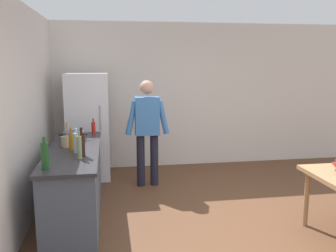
% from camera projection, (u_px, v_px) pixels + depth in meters
% --- Properties ---
extents(ground_plane, '(14.00, 14.00, 0.00)m').
position_uv_depth(ground_plane, '(244.00, 232.00, 4.32)').
color(ground_plane, brown).
extents(wall_back, '(6.40, 0.12, 2.70)m').
position_uv_depth(wall_back, '(190.00, 95.00, 6.99)').
color(wall_back, silver).
rests_on(wall_back, ground_plane).
extents(wall_left, '(0.12, 5.60, 2.70)m').
position_uv_depth(wall_left, '(8.00, 123.00, 3.86)').
color(wall_left, silver).
rests_on(wall_left, ground_plane).
extents(kitchen_counter, '(0.64, 2.20, 0.90)m').
position_uv_depth(kitchen_counter, '(75.00, 183.00, 4.70)').
color(kitchen_counter, '#4C5666').
rests_on(kitchen_counter, ground_plane).
extents(refrigerator, '(0.70, 0.67, 1.80)m').
position_uv_depth(refrigerator, '(88.00, 127.00, 6.19)').
color(refrigerator, white).
rests_on(refrigerator, ground_plane).
extents(person, '(0.70, 0.22, 1.70)m').
position_uv_depth(person, '(147.00, 126.00, 5.79)').
color(person, '#1E1E2D').
rests_on(person, ground_plane).
extents(cooking_pot, '(0.40, 0.28, 0.12)m').
position_uv_depth(cooking_pot, '(74.00, 136.00, 5.11)').
color(cooking_pot, '#285193').
rests_on(cooking_pot, kitchen_counter).
extents(utensil_jar, '(0.11, 0.11, 0.32)m').
position_uv_depth(utensil_jar, '(66.00, 141.00, 4.71)').
color(utensil_jar, tan).
rests_on(utensil_jar, kitchen_counter).
extents(bottle_wine_green, '(0.08, 0.08, 0.34)m').
position_uv_depth(bottle_wine_green, '(45.00, 156.00, 3.72)').
color(bottle_wine_green, '#1E5123').
rests_on(bottle_wine_green, kitchen_counter).
extents(bottle_vinegar_tall, '(0.06, 0.06, 0.32)m').
position_uv_depth(bottle_vinegar_tall, '(79.00, 147.00, 4.13)').
color(bottle_vinegar_tall, gray).
rests_on(bottle_vinegar_tall, kitchen_counter).
extents(bottle_water_clear, '(0.07, 0.07, 0.30)m').
position_uv_depth(bottle_water_clear, '(77.00, 143.00, 4.40)').
color(bottle_water_clear, silver).
rests_on(bottle_water_clear, kitchen_counter).
extents(bottle_sauce_red, '(0.06, 0.06, 0.24)m').
position_uv_depth(bottle_sauce_red, '(94.00, 128.00, 5.54)').
color(bottle_sauce_red, '#B22319').
rests_on(bottle_sauce_red, kitchen_counter).
extents(bottle_wine_dark, '(0.08, 0.08, 0.34)m').
position_uv_depth(bottle_wine_dark, '(82.00, 144.00, 4.24)').
color(bottle_wine_dark, black).
rests_on(bottle_wine_dark, kitchen_counter).
extents(bottle_oil_amber, '(0.06, 0.06, 0.28)m').
position_uv_depth(bottle_oil_amber, '(71.00, 141.00, 4.54)').
color(bottle_oil_amber, '#996619').
rests_on(bottle_oil_amber, kitchen_counter).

